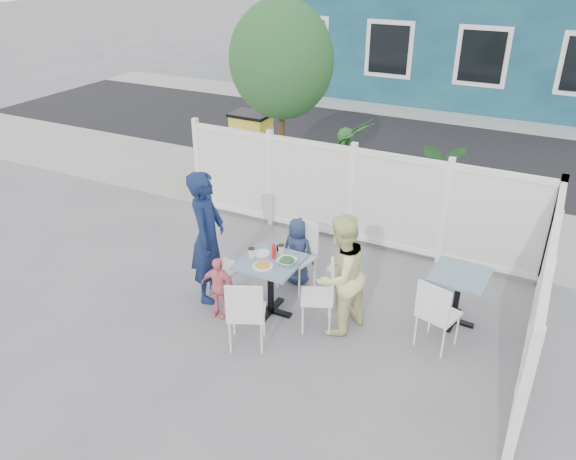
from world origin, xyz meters
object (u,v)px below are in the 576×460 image
at_px(utility_cabinet, 252,149).
at_px(chair_left, 219,261).
at_px(spare_table, 459,285).
at_px(boy, 298,251).
at_px(chair_right, 323,291).
at_px(chair_back, 300,249).
at_px(man, 207,237).
at_px(main_table, 270,272).
at_px(toddler, 218,287).
at_px(woman, 340,275).
at_px(chair_near, 246,310).

xyz_separation_m(utility_cabinet, chair_left, (1.70, -3.85, -0.13)).
bearing_deg(spare_table, chair_left, -164.78).
bearing_deg(boy, chair_right, 138.81).
bearing_deg(chair_back, chair_right, 143.07).
bearing_deg(boy, utility_cabinet, -44.13).
xyz_separation_m(man, boy, (0.90, 0.87, -0.42)).
relative_size(spare_table, chair_left, 0.79).
xyz_separation_m(spare_table, boy, (-2.22, -0.03, -0.06)).
bearing_deg(chair_left, man, -50.22).
distance_m(utility_cabinet, main_table, 4.64).
height_order(spare_table, toddler, toddler).
height_order(main_table, woman, woman).
height_order(utility_cabinet, boy, utility_cabinet).
relative_size(utility_cabinet, man, 0.73).
distance_m(chair_left, chair_near, 1.24).
distance_m(spare_table, chair_back, 2.16).
xyz_separation_m(spare_table, chair_near, (-2.10, -1.65, 0.00)).
distance_m(chair_near, man, 1.32).
distance_m(main_table, woman, 0.94).
bearing_deg(spare_table, chair_back, -177.51).
height_order(spare_table, chair_right, chair_right).
relative_size(main_table, man, 0.43).
bearing_deg(main_table, boy, 91.33).
height_order(chair_near, toddler, chair_near).
distance_m(chair_left, toddler, 0.49).
xyz_separation_m(man, toddler, (0.35, -0.33, -0.49)).
bearing_deg(woman, spare_table, 140.65).
relative_size(chair_left, chair_near, 0.96).
relative_size(chair_back, man, 0.53).
height_order(chair_right, toddler, chair_right).
height_order(utility_cabinet, chair_near, utility_cabinet).
relative_size(chair_near, woman, 0.61).
bearing_deg(chair_left, chair_near, 49.85).
relative_size(main_table, spare_table, 1.09).
bearing_deg(main_table, chair_near, -82.89).
distance_m(chair_left, man, 0.40).
height_order(main_table, chair_right, chair_right).
relative_size(utility_cabinet, chair_right, 1.48).
bearing_deg(boy, woman, 147.00).
height_order(chair_right, boy, boy).
distance_m(spare_table, chair_right, 1.70).
bearing_deg(woman, boy, -110.83).
relative_size(chair_right, woman, 0.58).
xyz_separation_m(chair_right, chair_back, (-0.68, 0.75, 0.04)).
bearing_deg(woman, toddler, -55.40).
distance_m(chair_left, woman, 1.75).
relative_size(chair_back, chair_near, 1.02).
relative_size(main_table, chair_left, 0.85).
bearing_deg(chair_left, spare_table, 107.36).
relative_size(chair_back, boy, 0.98).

